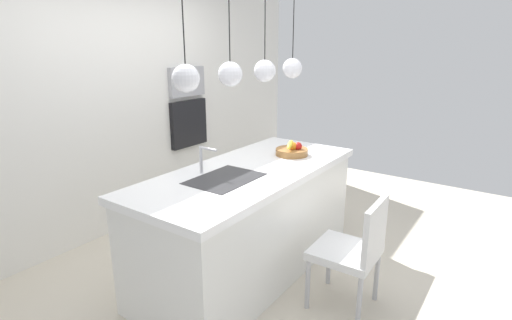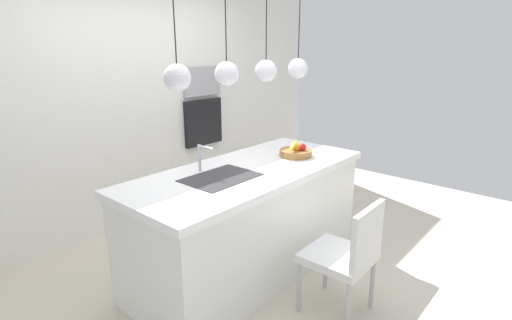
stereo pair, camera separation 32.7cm
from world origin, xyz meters
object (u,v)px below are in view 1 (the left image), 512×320
(microwave, at_px, (186,82))
(chair_near, at_px, (354,248))
(oven, at_px, (188,123))
(fruit_bowl, at_px, (292,150))

(microwave, relative_size, chair_near, 0.62)
(oven, bearing_deg, fruit_bowl, -102.25)
(oven, bearing_deg, chair_near, -110.02)
(chair_near, bearing_deg, fruit_bowl, 56.79)
(fruit_bowl, relative_size, oven, 0.53)
(oven, distance_m, chair_near, 2.71)
(oven, bearing_deg, microwave, 180.00)
(fruit_bowl, distance_m, oven, 1.70)
(fruit_bowl, height_order, chair_near, fruit_bowl)
(oven, height_order, chair_near, oven)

